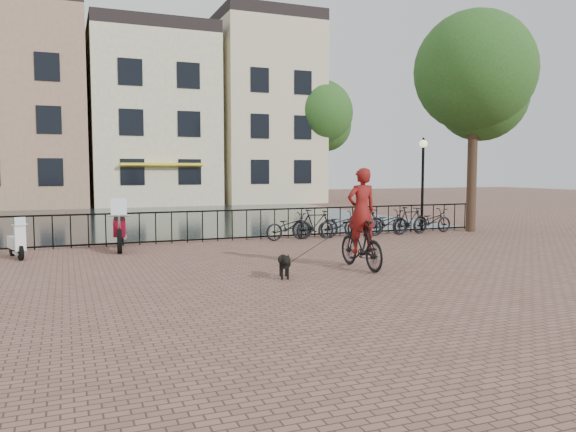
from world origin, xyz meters
name	(u,v)px	position (x,y,z in m)	size (l,w,h in m)	color
ground	(343,287)	(0.00, 0.00, 0.00)	(100.00, 100.00, 0.00)	brown
canal_water	(179,218)	(0.00, 17.30, 0.00)	(20.00, 20.00, 0.00)	black
railing	(232,225)	(0.00, 8.00, 0.50)	(20.00, 0.05, 1.02)	black
canal_house_left	(22,106)	(-7.50, 30.00, 6.40)	(7.50, 9.00, 12.80)	#926B55
canal_house_mid	(150,118)	(0.50, 30.00, 5.90)	(8.00, 9.50, 11.80)	#C2B493
canal_house_right	(260,111)	(8.50, 30.00, 6.65)	(7.00, 9.00, 13.30)	beige
tree_near_right	(475,72)	(9.20, 7.30, 5.97)	(4.48, 4.48, 8.24)	black
tree_far_right	(320,113)	(12.00, 27.00, 6.35)	(4.76, 4.76, 8.76)	black
lamp_post	(423,169)	(7.20, 7.60, 2.38)	(0.30, 0.30, 3.45)	black
cyclist	(361,224)	(1.36, 1.74, 1.06)	(0.88, 2.04, 2.79)	black
dog	(284,265)	(-0.75, 1.35, 0.28)	(0.49, 0.88, 0.56)	black
motorcycle	(119,222)	(-3.66, 7.21, 0.80)	(0.74, 2.27, 1.59)	maroon
scooter	(16,237)	(-6.37, 6.54, 0.58)	(0.69, 1.29, 1.15)	white
parked_bike_0	(289,227)	(1.80, 7.40, 0.45)	(0.60, 1.72, 0.90)	black
parked_bike_1	(315,224)	(2.75, 7.40, 0.50)	(0.47, 1.66, 1.00)	black
parked_bike_2	(340,224)	(3.70, 7.40, 0.45)	(0.60, 1.72, 0.90)	black
parked_bike_3	(364,222)	(4.65, 7.40, 0.50)	(0.47, 1.66, 1.00)	black
parked_bike_4	(388,223)	(5.60, 7.40, 0.45)	(0.60, 1.72, 0.90)	black
parked_bike_5	(410,220)	(6.55, 7.40, 0.50)	(0.47, 1.66, 1.00)	black
parked_bike_6	(432,221)	(7.50, 7.40, 0.45)	(0.60, 1.72, 0.90)	black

